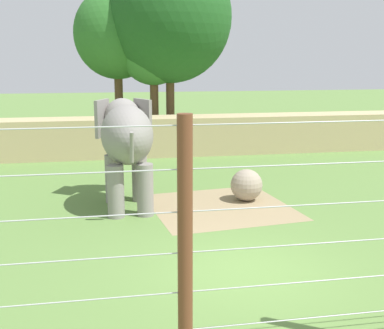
{
  "coord_description": "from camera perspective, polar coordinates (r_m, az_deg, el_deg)",
  "views": [
    {
      "loc": [
        -2.89,
        -9.68,
        4.51
      ],
      "look_at": [
        -0.33,
        4.62,
        1.4
      ],
      "focal_mm": 46.1,
      "sensor_mm": 36.0,
      "label": 1
    }
  ],
  "objects": [
    {
      "name": "ground_plane",
      "position": [
        11.06,
        6.03,
        -12.05
      ],
      "size": [
        120.0,
        120.0,
        0.0
      ],
      "primitive_type": "plane",
      "color": "#5B7F3D"
    },
    {
      "name": "dirt_patch",
      "position": [
        15.45,
        3.29,
        -4.9
      ],
      "size": [
        4.65,
        4.59,
        0.01
      ],
      "primitive_type": "cube",
      "rotation": [
        0.0,
        0.0,
        0.12
      ],
      "color": "#937F5B",
      "rests_on": "ground"
    },
    {
      "name": "embankment_wall",
      "position": [
        23.72,
        -3.06,
        3.34
      ],
      "size": [
        36.0,
        1.8,
        1.82
      ],
      "primitive_type": "cube",
      "color": "tan",
      "rests_on": "ground"
    },
    {
      "name": "elephant",
      "position": [
        15.24,
        -7.62,
        3.09
      ],
      "size": [
        1.85,
        4.39,
        3.25
      ],
      "color": "gray",
      "rests_on": "ground"
    },
    {
      "name": "enrichment_ball",
      "position": [
        16.07,
        6.32,
        -2.37
      ],
      "size": [
        1.03,
        1.03,
        1.03
      ],
      "primitive_type": "sphere",
      "color": "gray",
      "rests_on": "ground"
    },
    {
      "name": "cable_fence",
      "position": [
        7.43,
        13.23,
        -8.67
      ],
      "size": [
        10.99,
        0.21,
        3.81
      ],
      "color": "brown",
      "rests_on": "ground"
    },
    {
      "name": "tree_left_of_centre",
      "position": [
        26.22,
        -2.62,
        16.63
      ],
      "size": [
        6.34,
        6.34,
        9.94
      ],
      "color": "brown",
      "rests_on": "ground"
    },
    {
      "name": "tree_behind_wall",
      "position": [
        26.78,
        -8.67,
        14.67
      ],
      "size": [
        4.46,
        4.46,
        8.16
      ],
      "color": "brown",
      "rests_on": "ground"
    },
    {
      "name": "tree_right_of_centre",
      "position": [
        26.03,
        -4.48,
        13.22
      ],
      "size": [
        3.63,
        3.63,
        6.99
      ],
      "color": "brown",
      "rests_on": "ground"
    }
  ]
}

